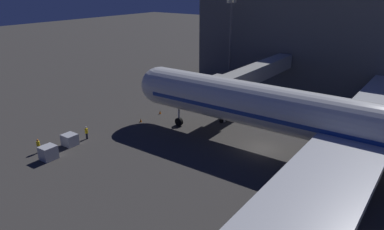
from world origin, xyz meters
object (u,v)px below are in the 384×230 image
at_px(airliner_at_gate, 375,131).
at_px(apron_floodlight_mast, 230,35).
at_px(traffic_cone_nose_starboard, 141,120).
at_px(baggage_container_far_row, 48,153).
at_px(traffic_cone_nose_port, 160,112).
at_px(ground_crew_marshaller_fwd, 38,145).
at_px(baggage_container_mid_row, 70,140).
at_px(jet_bridge, 251,75).
at_px(ground_crew_near_nose_gear, 86,132).

xyz_separation_m(airliner_at_gate, apron_floodlight_mast, (-25.50, -31.93, 4.28)).
bearing_deg(apron_floodlight_mast, traffic_cone_nose_starboard, 2.36).
distance_m(apron_floodlight_mast, baggage_container_far_row, 43.68).
relative_size(airliner_at_gate, traffic_cone_nose_port, 116.19).
bearing_deg(ground_crew_marshaller_fwd, airliner_at_gate, 116.69).
bearing_deg(baggage_container_mid_row, jet_bridge, 156.41).
bearing_deg(jet_bridge, ground_crew_marshaller_fwd, -23.05).
relative_size(baggage_container_mid_row, traffic_cone_nose_port, 3.07).
distance_m(baggage_container_mid_row, traffic_cone_nose_port, 15.67).
height_order(ground_crew_marshaller_fwd, traffic_cone_nose_starboard, ground_crew_marshaller_fwd).
relative_size(airliner_at_gate, ground_crew_near_nose_gear, 36.52).
xyz_separation_m(apron_floodlight_mast, baggage_container_mid_row, (38.87, -0.57, -8.91)).
relative_size(apron_floodlight_mast, traffic_cone_nose_starboard, 29.86).
height_order(apron_floodlight_mast, traffic_cone_nose_port, apron_floodlight_mast).
xyz_separation_m(airliner_at_gate, traffic_cone_nose_starboard, (2.20, -30.79, -5.07)).
distance_m(baggage_container_mid_row, ground_crew_marshaller_fwd, 3.80).
relative_size(traffic_cone_nose_port, traffic_cone_nose_starboard, 1.00).
bearing_deg(airliner_at_gate, traffic_cone_nose_port, -94.09).
bearing_deg(traffic_cone_nose_starboard, baggage_container_far_row, -1.66).
height_order(baggage_container_mid_row, baggage_container_far_row, baggage_container_far_row).
bearing_deg(baggage_container_mid_row, baggage_container_far_row, 18.06).
bearing_deg(airliner_at_gate, jet_bridge, -122.51).
bearing_deg(ground_crew_marshaller_fwd, ground_crew_near_nose_gear, 166.83).
relative_size(baggage_container_mid_row, ground_crew_near_nose_gear, 0.96).
height_order(baggage_container_far_row, traffic_cone_nose_port, baggage_container_far_row).
height_order(apron_floodlight_mast, ground_crew_near_nose_gear, apron_floodlight_mast).
bearing_deg(ground_crew_near_nose_gear, baggage_container_mid_row, -4.45).
height_order(baggage_container_mid_row, traffic_cone_nose_starboard, baggage_container_mid_row).
bearing_deg(baggage_container_far_row, apron_floodlight_mast, -179.06).
distance_m(apron_floodlight_mast, traffic_cone_nose_port, 25.13).
bearing_deg(baggage_container_mid_row, apron_floodlight_mast, 179.16).
bearing_deg(airliner_at_gate, baggage_container_far_row, -61.05).
distance_m(jet_bridge, apron_floodlight_mast, 16.99).
height_order(baggage_container_far_row, ground_crew_marshaller_fwd, ground_crew_marshaller_fwd).
xyz_separation_m(baggage_container_far_row, traffic_cone_nose_starboard, (-15.08, 0.44, -0.53)).
xyz_separation_m(jet_bridge, ground_crew_near_nose_gear, (24.17, -11.45, -4.52)).
height_order(airliner_at_gate, ground_crew_marshaller_fwd, airliner_at_gate).
bearing_deg(ground_crew_near_nose_gear, traffic_cone_nose_starboard, 170.09).
height_order(ground_crew_marshaller_fwd, traffic_cone_nose_port, ground_crew_marshaller_fwd).
bearing_deg(baggage_container_far_row, baggage_container_mid_row, -161.94).
distance_m(baggage_container_mid_row, ground_crew_near_nose_gear, 2.51).
bearing_deg(apron_floodlight_mast, airliner_at_gate, 51.39).
xyz_separation_m(baggage_container_far_row, traffic_cone_nose_port, (-19.48, 0.44, -0.53)).
relative_size(ground_crew_marshaller_fwd, traffic_cone_nose_starboard, 3.16).
xyz_separation_m(airliner_at_gate, traffic_cone_nose_port, (-2.20, -30.79, -5.07)).
height_order(jet_bridge, ground_crew_near_nose_gear, jet_bridge).
height_order(traffic_cone_nose_port, traffic_cone_nose_starboard, same).
relative_size(baggage_container_far_row, traffic_cone_nose_port, 3.17).
bearing_deg(traffic_cone_nose_starboard, apron_floodlight_mast, -177.64).
relative_size(apron_floodlight_mast, baggage_container_mid_row, 9.73).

